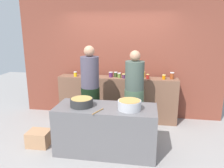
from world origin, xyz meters
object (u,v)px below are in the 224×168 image
at_px(preserve_jar_2, 93,74).
at_px(preserve_jar_9, 143,75).
at_px(preserve_jar_6, 124,76).
at_px(preserve_jar_4, 116,74).
at_px(cook_with_tongs, 90,96).
at_px(cooking_pot_center, 129,105).
at_px(wooden_spoon, 98,111).
at_px(preserve_jar_5, 119,75).
at_px(preserve_jar_8, 135,75).
at_px(preserve_jar_11, 164,77).
at_px(preserve_jar_12, 172,76).
at_px(bread_crate, 39,138).
at_px(preserve_jar_7, 130,75).
at_px(preserve_jar_1, 87,73).
at_px(preserve_jar_10, 148,76).
at_px(preserve_jar_3, 111,75).
at_px(preserve_jar_0, 75,74).
at_px(cook_in_cap, 134,97).
at_px(cooking_pot_left, 82,102).

xyz_separation_m(preserve_jar_2, preserve_jar_9, (1.14, 0.05, 0.01)).
bearing_deg(preserve_jar_6, preserve_jar_4, 150.11).
bearing_deg(cook_with_tongs, preserve_jar_4, 66.17).
bearing_deg(cooking_pot_center, wooden_spoon, -158.47).
height_order(preserve_jar_2, cook_with_tongs, cook_with_tongs).
height_order(preserve_jar_5, preserve_jar_8, preserve_jar_8).
height_order(preserve_jar_11, preserve_jar_12, preserve_jar_12).
height_order(cooking_pot_center, bread_crate, cooking_pot_center).
relative_size(preserve_jar_5, preserve_jar_9, 0.80).
bearing_deg(preserve_jar_4, preserve_jar_12, -1.10).
bearing_deg(preserve_jar_11, preserve_jar_5, 179.66).
height_order(preserve_jar_7, preserve_jar_9, preserve_jar_9).
bearing_deg(cook_with_tongs, preserve_jar_1, 109.52).
xyz_separation_m(preserve_jar_2, preserve_jar_10, (1.24, -0.05, -0.01)).
height_order(preserve_jar_2, preserve_jar_7, preserve_jar_2).
distance_m(preserve_jar_8, preserve_jar_11, 0.62).
bearing_deg(preserve_jar_1, preserve_jar_8, -5.59).
height_order(cooking_pot_center, wooden_spoon, cooking_pot_center).
distance_m(preserve_jar_9, preserve_jar_12, 0.62).
bearing_deg(preserve_jar_11, preserve_jar_3, 178.49).
bearing_deg(preserve_jar_7, preserve_jar_4, 179.02).
height_order(preserve_jar_0, preserve_jar_1, preserve_jar_0).
bearing_deg(bread_crate, cook_in_cap, 25.86).
xyz_separation_m(preserve_jar_3, bread_crate, (-1.10, -1.41, -0.94)).
height_order(preserve_jar_8, cook_in_cap, cook_in_cap).
xyz_separation_m(preserve_jar_4, preserve_jar_5, (0.10, -0.08, -0.00)).
distance_m(preserve_jar_1, cook_with_tongs, 0.95).
height_order(preserve_jar_7, cook_with_tongs, cook_with_tongs).
bearing_deg(preserve_jar_10, preserve_jar_9, 132.93).
relative_size(preserve_jar_5, preserve_jar_8, 0.78).
bearing_deg(cook_in_cap, preserve_jar_10, 65.89).
bearing_deg(cooking_pot_center, preserve_jar_1, 126.67).
bearing_deg(preserve_jar_12, cooking_pot_center, -118.35).
distance_m(preserve_jar_7, cooking_pot_center, 1.51).
distance_m(preserve_jar_7, cook_in_cap, 0.73).
bearing_deg(preserve_jar_10, bread_crate, -144.35).
bearing_deg(preserve_jar_12, preserve_jar_1, 178.88).
distance_m(preserve_jar_0, preserve_jar_4, 0.92).
distance_m(preserve_jar_0, preserve_jar_10, 1.64).
distance_m(preserve_jar_3, preserve_jar_9, 0.73).
xyz_separation_m(preserve_jar_9, preserve_jar_11, (0.44, -0.11, -0.02)).
bearing_deg(preserve_jar_1, wooden_spoon, -69.14).
distance_m(preserve_jar_5, preserve_jar_9, 0.54).
distance_m(preserve_jar_4, cooking_pot_left, 1.53).
bearing_deg(preserve_jar_12, preserve_jar_6, -174.97).
distance_m(preserve_jar_5, preserve_jar_8, 0.35).
bearing_deg(preserve_jar_4, cook_with_tongs, -113.83).
bearing_deg(preserve_jar_12, bread_crate, -149.54).
relative_size(preserve_jar_4, preserve_jar_9, 0.82).
distance_m(preserve_jar_0, preserve_jar_1, 0.27).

